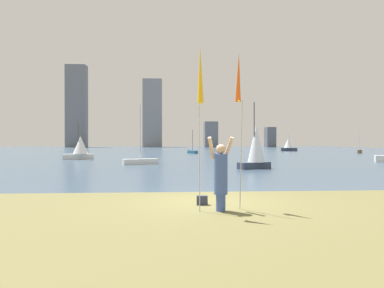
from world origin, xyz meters
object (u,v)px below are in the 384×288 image
(sailboat_3, at_px, (193,152))
(kite_flag_right, at_px, (239,81))
(sailboat_0, at_px, (80,148))
(sailboat_6, at_px, (288,145))
(sailboat_7, at_px, (256,147))
(sailboat_4, at_px, (140,160))
(bag, at_px, (202,200))
(kite_flag_left, at_px, (200,78))
(sailboat_1, at_px, (360,151))
(person, at_px, (221,174))

(sailboat_3, bearing_deg, kite_flag_right, -91.86)
(sailboat_0, bearing_deg, sailboat_6, 41.65)
(sailboat_7, bearing_deg, sailboat_4, 149.96)
(sailboat_6, distance_m, sailboat_7, 44.50)
(sailboat_0, bearing_deg, bag, -68.27)
(bag, distance_m, sailboat_4, 17.93)
(kite_flag_left, bearing_deg, sailboat_4, 99.82)
(sailboat_0, xyz_separation_m, sailboat_3, (12.65, 16.47, -0.93))
(kite_flag_right, xyz_separation_m, bag, (-0.97, 0.47, -3.37))
(kite_flag_right, distance_m, sailboat_4, 18.86)
(sailboat_0, distance_m, sailboat_3, 20.79)
(kite_flag_right, relative_size, sailboat_7, 0.95)
(sailboat_1, bearing_deg, kite_flag_left, -123.81)
(bag, bearing_deg, sailboat_4, 100.85)
(person, xyz_separation_m, sailboat_3, (1.94, 43.18, -0.69))
(sailboat_1, bearing_deg, sailboat_0, -157.19)
(kite_flag_left, distance_m, sailboat_1, 52.34)
(person, xyz_separation_m, sailboat_6, (21.08, 55.00, 0.23))
(kite_flag_left, bearing_deg, bag, 82.41)
(person, height_order, sailboat_0, sailboat_0)
(kite_flag_right, xyz_separation_m, sailboat_0, (-11.27, 26.31, -2.30))
(sailboat_3, bearing_deg, sailboat_0, -127.54)
(sailboat_0, bearing_deg, sailboat_1, 22.81)
(kite_flag_right, distance_m, sailboat_7, 14.03)
(kite_flag_right, distance_m, sailboat_3, 42.92)
(sailboat_1, distance_m, sailboat_6, 13.96)
(sailboat_0, distance_m, sailboat_7, 19.91)
(sailboat_1, height_order, sailboat_6, sailboat_1)
(sailboat_6, relative_size, sailboat_7, 0.77)
(sailboat_1, bearing_deg, sailboat_3, -179.93)
(bag, xyz_separation_m, sailboat_7, (4.81, 12.87, 1.32))
(kite_flag_left, bearing_deg, person, 18.86)
(bag, bearing_deg, sailboat_3, 86.81)
(sailboat_0, distance_m, sailboat_6, 42.55)
(kite_flag_left, xyz_separation_m, sailboat_0, (-10.16, 26.91, -2.27))
(kite_flag_left, xyz_separation_m, sailboat_4, (-3.23, 18.67, -3.15))
(sailboat_0, xyz_separation_m, sailboat_1, (39.22, 16.50, -0.90))
(bag, height_order, sailboat_1, sailboat_1)
(sailboat_4, relative_size, sailboat_7, 1.06)
(person, distance_m, sailboat_0, 28.79)
(sailboat_0, relative_size, sailboat_4, 0.79)
(sailboat_3, height_order, sailboat_6, sailboat_3)
(person, relative_size, bag, 6.35)
(kite_flag_left, distance_m, sailboat_4, 19.21)
(kite_flag_right, xyz_separation_m, sailboat_4, (-4.34, 18.07, -3.18))
(sailboat_0, relative_size, sailboat_1, 1.00)
(sailboat_7, bearing_deg, sailboat_6, 67.97)
(sailboat_4, distance_m, sailboat_6, 44.19)
(bag, distance_m, sailboat_1, 51.27)
(kite_flag_left, bearing_deg, sailboat_0, 110.68)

